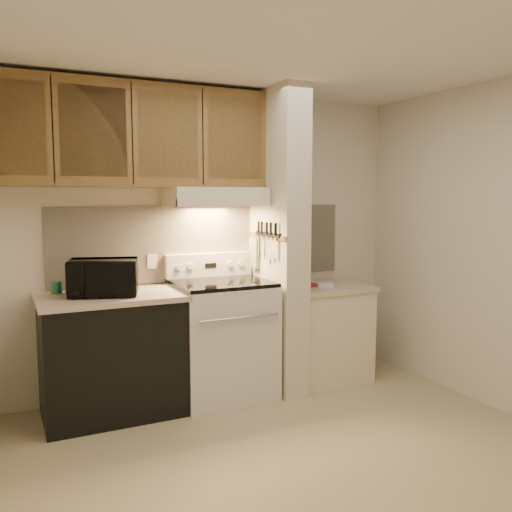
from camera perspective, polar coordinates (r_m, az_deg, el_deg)
floor at (r=3.65m, az=3.74°, el=-20.19°), size 3.60×3.60×0.00m
ceiling at (r=3.38m, az=4.07°, el=21.20°), size 3.60×3.60×0.00m
wall_back at (r=4.65m, az=-5.27°, el=1.60°), size 3.60×2.50×0.02m
wall_right at (r=4.46m, az=24.45°, el=0.86°), size 0.02×3.00×2.50m
backsplash at (r=4.64m, az=-5.21°, el=1.41°), size 2.60×0.02×0.63m
range_body at (r=4.47m, az=-3.60°, el=-8.88°), size 0.76×0.65×0.92m
oven_window at (r=4.18m, az=-1.94°, el=-9.39°), size 0.50×0.01×0.30m
oven_handle at (r=4.09m, az=-1.74°, el=-6.55°), size 0.65×0.02×0.02m
cooktop at (r=4.37m, az=-3.64°, el=-2.85°), size 0.74×0.64×0.03m
range_backguard at (r=4.61m, az=-4.98°, el=-0.93°), size 0.76×0.08×0.20m
range_display at (r=4.58m, az=-4.79°, el=-0.99°), size 0.10×0.01×0.04m
range_knob_left_outer at (r=4.48m, az=-8.13°, el=-1.18°), size 0.05×0.02×0.05m
range_knob_left_inner at (r=4.51m, az=-6.92°, el=-1.12°), size 0.05×0.02×0.05m
range_knob_right_inner at (r=4.64m, az=-2.70°, el=-0.87°), size 0.05×0.02×0.05m
range_knob_right_outer at (r=4.68m, az=-1.58°, el=-0.81°), size 0.05×0.02×0.05m
dishwasher_front at (r=4.25m, az=-14.90°, el=-10.24°), size 1.00×0.63×0.87m
left_countertop at (r=4.14m, az=-15.08°, el=-4.20°), size 1.04×0.67×0.04m
spoon_rest at (r=4.30m, az=-18.06°, el=-3.56°), size 0.20×0.07×0.01m
teal_jar at (r=4.30m, az=-20.24°, el=-3.11°), size 0.09×0.09×0.09m
outlet at (r=4.50m, az=-10.87°, el=-0.57°), size 0.08×0.01×0.12m
microwave at (r=4.09m, az=-15.77°, el=-2.18°), size 0.55×0.44×0.26m
partition_pillar at (r=4.54m, az=2.33°, el=1.51°), size 0.22×0.70×2.50m
pillar_trim at (r=4.48m, az=1.03°, el=2.09°), size 0.01×0.70×0.04m
knife_strip at (r=4.43m, az=1.25°, el=2.31°), size 0.02×0.42×0.04m
knife_blade_a at (r=4.30m, az=2.03°, el=0.84°), size 0.01×0.03×0.16m
knife_handle_a at (r=4.28m, az=2.09°, el=2.83°), size 0.02×0.02×0.10m
knife_blade_b at (r=4.36m, az=1.60°, el=0.79°), size 0.01×0.04×0.18m
knife_handle_b at (r=4.36m, az=1.57°, el=2.89°), size 0.02×0.02×0.10m
knife_blade_c at (r=4.43m, az=1.16°, el=0.74°), size 0.01×0.04×0.20m
knife_handle_c at (r=4.42m, az=1.15°, el=2.94°), size 0.02×0.02×0.10m
knife_blade_d at (r=4.51m, az=0.61°, el=1.10°), size 0.01×0.04×0.16m
knife_handle_d at (r=4.50m, az=0.62°, el=3.00°), size 0.02×0.02×0.10m
knife_blade_e at (r=4.59m, az=0.14°, el=1.07°), size 0.01×0.04×0.18m
knife_handle_e at (r=4.56m, az=0.28°, el=3.04°), size 0.02×0.02×0.10m
oven_mitt at (r=4.64m, az=-0.10°, el=0.29°), size 0.03×0.11×0.25m
right_cab_base at (r=4.91m, az=7.08°, el=-8.17°), size 0.70×0.60×0.81m
right_countertop at (r=4.82m, az=7.15°, el=-3.28°), size 0.74×0.64×0.04m
red_folder at (r=4.81m, az=4.70°, el=-2.97°), size 0.27×0.35×0.01m
white_box at (r=4.71m, az=7.30°, el=-3.05°), size 0.16×0.13×0.04m
range_hood at (r=4.43m, az=-4.31°, el=6.23°), size 0.78×0.44×0.15m
hood_lip at (r=4.23m, az=-3.27°, el=5.63°), size 0.78×0.04×0.06m
upper_cabinets at (r=4.29m, az=-13.40°, el=12.23°), size 2.18×0.33×0.77m
cab_door_a at (r=4.04m, az=-24.57°, el=12.23°), size 0.46×0.01×0.63m
cab_gap_a at (r=4.05m, az=-20.63°, el=12.37°), size 0.01×0.01×0.73m
cab_door_b at (r=4.09m, az=-16.73°, el=12.45°), size 0.46×0.01×0.63m
cab_gap_b at (r=4.14m, az=-12.91°, el=12.47°), size 0.01×0.01×0.73m
cab_door_c at (r=4.21m, az=-9.21°, el=12.44°), size 0.46×0.01×0.63m
cab_gap_c at (r=4.29m, az=-5.63°, el=12.37°), size 0.01×0.01×0.73m
cab_door_d at (r=4.39m, az=-2.22°, el=12.25°), size 0.46×0.01×0.63m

